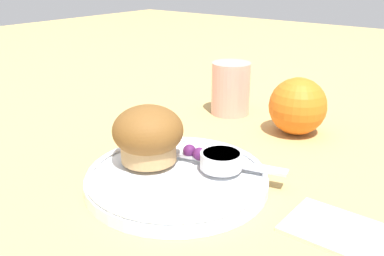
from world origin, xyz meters
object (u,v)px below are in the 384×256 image
(orange_fruit, at_px, (298,106))
(juice_glass, at_px, (231,88))
(butter_knife, at_px, (208,158))
(muffin, at_px, (148,135))

(orange_fruit, bearing_deg, juice_glass, 172.90)
(butter_knife, distance_m, orange_fruit, 0.20)
(muffin, xyz_separation_m, orange_fruit, (0.08, 0.24, -0.01))
(butter_knife, bearing_deg, juice_glass, 102.37)
(butter_knife, xyz_separation_m, orange_fruit, (0.02, 0.20, 0.02))
(orange_fruit, height_order, juice_glass, juice_glass)
(muffin, bearing_deg, juice_glass, 101.14)
(muffin, height_order, orange_fruit, muffin)
(butter_knife, xyz_separation_m, juice_glass, (-0.11, 0.21, 0.02))
(butter_knife, bearing_deg, muffin, -156.70)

